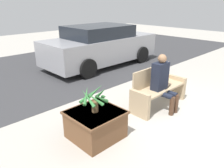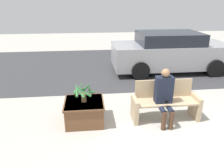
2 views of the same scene
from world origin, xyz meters
The scene contains 7 objects.
ground_plane centered at (0.00, 0.00, 0.00)m, with size 30.00×30.00×0.00m, color #ADA89E.
road_surface centered at (0.00, 5.40, 0.00)m, with size 20.00×6.00×0.01m, color #38383A.
bench centered at (0.09, 0.87, 0.42)m, with size 1.55×0.51×0.90m.
person_seated centered at (0.00, 0.70, 0.69)m, with size 0.38×0.57×1.26m.
planter_box centered at (-1.79, 0.88, 0.28)m, with size 0.88×0.85×0.51m.
potted_plant centered at (-1.79, 0.89, 0.77)m, with size 0.50×0.50×0.47m.
parked_car centered at (1.49, 4.42, 0.75)m, with size 4.42×1.98×1.50m.
Camera 2 is at (-1.64, -3.57, 2.67)m, focal length 35.00 mm.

